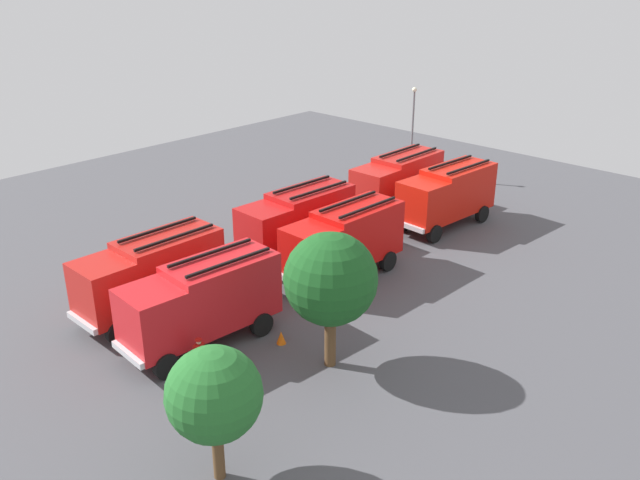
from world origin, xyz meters
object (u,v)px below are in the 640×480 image
object	(u,v)px
fire_truck_1	(297,219)
fire_truck_3	(447,194)
fire_truck_2	(151,272)
tree_1	(214,395)
fire_truck_5	(202,299)
traffic_cone_0	(281,337)
firefighter_1	(200,355)
lamppost	(413,126)
firefighter_0	(326,201)
fire_truck_0	(398,180)
fire_truck_4	(344,239)
tree_0	(331,279)
traffic_cone_1	(383,229)

from	to	relation	value
fire_truck_1	fire_truck_3	bearing A→B (deg)	161.30
fire_truck_1	fire_truck_2	size ratio (longest dim) A/B	1.01
fire_truck_3	tree_1	distance (m)	25.04
fire_truck_5	tree_1	world-z (taller)	tree_1
fire_truck_1	fire_truck_5	xyz separation A→B (m)	(9.55, 3.80, 0.00)
traffic_cone_0	fire_truck_2	bearing A→B (deg)	-70.66
firefighter_1	lamppost	bearing A→B (deg)	-75.12
fire_truck_2	firefighter_0	world-z (taller)	fire_truck_2
fire_truck_3	tree_1	world-z (taller)	tree_1
traffic_cone_0	lamppost	world-z (taller)	lamppost
traffic_cone_0	fire_truck_0	bearing A→B (deg)	-158.72
firefighter_0	fire_truck_1	bearing A→B (deg)	-112.03
lamppost	fire_truck_4	bearing A→B (deg)	25.31
fire_truck_1	tree_0	size ratio (longest dim) A/B	1.24
fire_truck_2	firefighter_1	size ratio (longest dim) A/B	4.32
traffic_cone_1	lamppost	distance (m)	12.50
fire_truck_3	tree_0	bearing A→B (deg)	21.55
fire_truck_0	firefighter_1	size ratio (longest dim) A/B	4.32
fire_truck_3	traffic_cone_1	bearing A→B (deg)	-24.18
tree_0	traffic_cone_0	world-z (taller)	tree_0
fire_truck_1	fire_truck_5	bearing A→B (deg)	23.66
fire_truck_4	traffic_cone_0	xyz separation A→B (m)	(6.97, 2.50, -1.85)
fire_truck_1	fire_truck_3	distance (m)	10.25
fire_truck_0	fire_truck_3	size ratio (longest dim) A/B	0.98
fire_truck_4	traffic_cone_0	distance (m)	7.63
fire_truck_1	fire_truck_4	size ratio (longest dim) A/B	1.00
fire_truck_5	tree_0	xyz separation A→B (m)	(-2.54, 5.19, 1.81)
lamppost	fire_truck_0	bearing A→B (deg)	29.56
fire_truck_2	traffic_cone_1	distance (m)	15.57
fire_truck_5	fire_truck_2	bearing A→B (deg)	-86.47
fire_truck_2	fire_truck_4	world-z (taller)	same
firefighter_1	tree_1	bearing A→B (deg)	143.84
fire_truck_0	traffic_cone_0	size ratio (longest dim) A/B	11.86
fire_truck_4	fire_truck_5	world-z (taller)	same
fire_truck_4	firefighter_0	distance (m)	9.61
fire_truck_5	firefighter_0	bearing A→B (deg)	-151.59
fire_truck_0	traffic_cone_1	size ratio (longest dim) A/B	11.64
fire_truck_0	fire_truck_4	world-z (taller)	same
fire_truck_2	tree_0	bearing A→B (deg)	105.88
fire_truck_3	fire_truck_4	world-z (taller)	same
traffic_cone_1	lamppost	bearing A→B (deg)	-151.47
fire_truck_1	tree_1	distance (m)	18.03
fire_truck_4	lamppost	bearing A→B (deg)	-153.34
tree_1	traffic_cone_1	bearing A→B (deg)	-155.52
firefighter_1	lamppost	world-z (taller)	lamppost
lamppost	fire_truck_3	bearing A→B (deg)	48.84
firefighter_0	firefighter_1	distance (m)	19.40
tree_1	traffic_cone_0	xyz separation A→B (m)	(-7.09, -4.53, -2.93)
fire_truck_4	traffic_cone_1	distance (m)	6.77
fire_truck_4	traffic_cone_1	world-z (taller)	fire_truck_4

